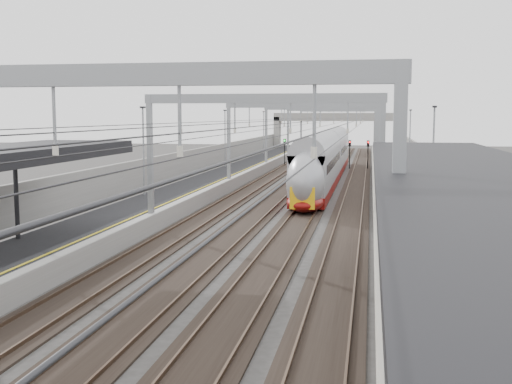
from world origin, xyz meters
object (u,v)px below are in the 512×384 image
at_px(train, 326,162).
at_px(bench, 463,272).
at_px(overbridge, 338,122).
at_px(signal_green, 285,147).

bearing_deg(train, bench, -80.18).
relative_size(overbridge, bench, 11.66).
bearing_deg(overbridge, train, -88.29).
distance_m(overbridge, train, 50.27).
xyz_separation_m(overbridge, bench, (8.63, -91.32, -3.73)).
bearing_deg(bench, overbridge, 95.40).
bearing_deg(signal_green, overbridge, 80.14).
relative_size(overbridge, signal_green, 6.33).
bearing_deg(signal_green, train, -71.68).
height_order(overbridge, bench, overbridge).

